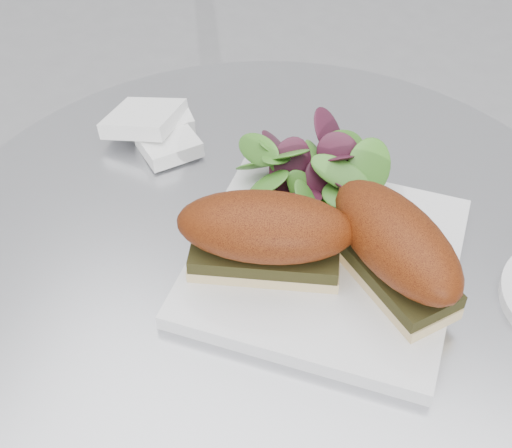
{
  "coord_description": "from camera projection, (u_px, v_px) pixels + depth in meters",
  "views": [
    {
      "loc": [
        0.16,
        -0.44,
        1.24
      ],
      "look_at": [
        -0.02,
        0.0,
        0.77
      ],
      "focal_mm": 50.0,
      "sensor_mm": 36.0,
      "label": 1
    }
  ],
  "objects": [
    {
      "name": "plate",
      "position": [
        325.0,
        260.0,
        0.68
      ],
      "size": [
        0.25,
        0.25,
        0.02
      ],
      "primitive_type": "cube",
      "rotation": [
        0.0,
        0.0,
        0.04
      ],
      "color": "white",
      "rests_on": "table"
    },
    {
      "name": "napkin",
      "position": [
        157.0,
        136.0,
        0.81
      ],
      "size": [
        0.12,
        0.12,
        0.02
      ],
      "primitive_type": null,
      "rotation": [
        0.0,
        0.0,
        -0.21
      ],
      "color": "white",
      "rests_on": "table"
    },
    {
      "name": "table",
      "position": [
        268.0,
        392.0,
        0.86
      ],
      "size": [
        0.7,
        0.7,
        0.73
      ],
      "color": "silver",
      "rests_on": "ground"
    },
    {
      "name": "sandwich_left",
      "position": [
        265.0,
        234.0,
        0.63
      ],
      "size": [
        0.17,
        0.11,
        0.08
      ],
      "rotation": [
        0.0,
        0.0,
        0.27
      ],
      "color": "beige",
      "rests_on": "plate"
    },
    {
      "name": "sandwich_right",
      "position": [
        395.0,
        247.0,
        0.62
      ],
      "size": [
        0.17,
        0.16,
        0.08
      ],
      "rotation": [
        0.0,
        0.0,
        -0.69
      ],
      "color": "beige",
      "rests_on": "plate"
    },
    {
      "name": "salad",
      "position": [
        310.0,
        177.0,
        0.71
      ],
      "size": [
        0.12,
        0.12,
        0.05
      ],
      "primitive_type": null,
      "color": "#558B2D",
      "rests_on": "plate"
    }
  ]
}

